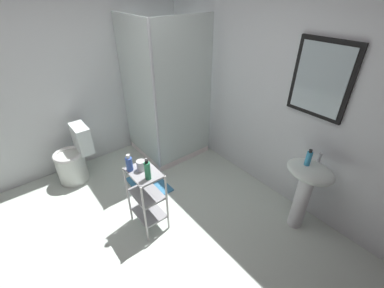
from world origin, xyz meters
TOP-DOWN VIEW (x-y plane):
  - ground_plane at (0.00, 0.00)m, footprint 4.20×4.20m
  - wall_back at (0.01, 1.85)m, footprint 4.20×0.14m
  - wall_left at (-1.85, 0.00)m, footprint 0.10×4.20m
  - shower_stall at (-1.23, 1.19)m, footprint 0.92×0.92m
  - pedestal_sink at (0.83, 1.52)m, footprint 0.46×0.37m
  - sink_faucet at (0.83, 1.64)m, footprint 0.03×0.03m
  - toilet at (-1.48, -0.11)m, footprint 0.37×0.49m
  - storage_cart at (-0.17, 0.25)m, footprint 0.38×0.28m
  - hand_soap_bottle at (0.79, 1.50)m, footprint 0.05×0.05m
  - shampoo_bottle_blue at (-0.28, 0.16)m, footprint 0.06×0.06m
  - body_wash_bottle_green at (-0.06, 0.23)m, footprint 0.06×0.06m
  - rinse_cup at (-0.22, 0.25)m, footprint 0.08×0.08m
  - bath_mat at (-0.75, 0.57)m, footprint 0.60×0.40m

SIDE VIEW (x-z plane):
  - ground_plane at x=0.00m, z-range -0.02..0.00m
  - bath_mat at x=-0.75m, z-range 0.00..0.02m
  - toilet at x=-1.48m, z-range -0.07..0.69m
  - storage_cart at x=-0.17m, z-range 0.07..0.81m
  - shower_stall at x=-1.23m, z-range -0.54..1.46m
  - pedestal_sink at x=0.83m, z-range 0.17..0.98m
  - rinse_cup at x=-0.22m, z-range 0.74..0.84m
  - shampoo_bottle_blue at x=-0.28m, z-range 0.73..0.91m
  - body_wash_bottle_green at x=-0.06m, z-range 0.73..0.94m
  - sink_faucet at x=0.83m, z-range 0.81..0.91m
  - hand_soap_bottle at x=0.79m, z-range 0.80..0.97m
  - wall_left at x=-1.85m, z-range 0.00..2.50m
  - wall_back at x=0.01m, z-range 0.00..2.50m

